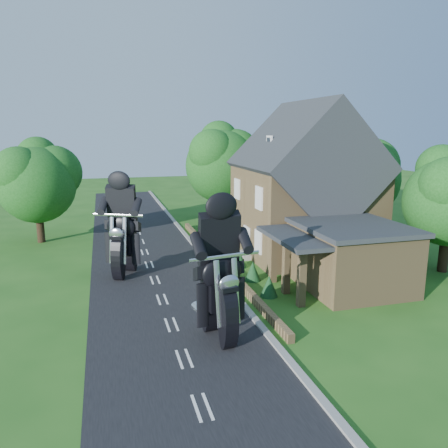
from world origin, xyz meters
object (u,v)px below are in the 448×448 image
object	(u,v)px
garden_wall	(219,261)
motorcycle_lead	(219,319)
motorcycle_follow	(124,261)
annex	(348,255)
house	(305,190)

from	to	relation	value
garden_wall	motorcycle_lead	xyz separation A→B (m)	(-2.65, -9.87, 0.70)
motorcycle_lead	motorcycle_follow	size ratio (longest dim) A/B	0.99
annex	motorcycle_lead	size ratio (longest dim) A/B	3.65
house	annex	size ratio (longest dim) A/B	1.45
garden_wall	house	bearing A→B (deg)	9.17
garden_wall	annex	size ratio (longest dim) A/B	3.12
garden_wall	motorcycle_follow	distance (m)	5.96
garden_wall	annex	xyz separation A→B (m)	(5.57, -5.80, 1.57)
garden_wall	house	distance (m)	7.52
house	motorcycle_follow	bearing A→B (deg)	-171.81
garden_wall	motorcycle_follow	world-z (taller)	motorcycle_follow
motorcycle_lead	annex	bearing A→B (deg)	-163.09
annex	garden_wall	bearing A→B (deg)	133.84
annex	motorcycle_follow	bearing A→B (deg)	156.13
annex	motorcycle_lead	world-z (taller)	annex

